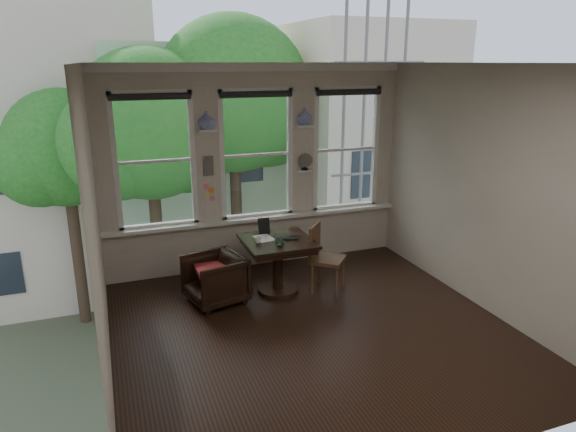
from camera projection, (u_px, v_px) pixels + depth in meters
name	position (u px, v px, depth m)	size (l,w,h in m)	color
ground	(314.00, 330.00, 5.99)	(4.50, 4.50, 0.00)	black
ceiling	(318.00, 63.00, 5.12)	(4.50, 4.50, 0.00)	silver
wall_back	(256.00, 168.00, 7.58)	(4.50, 4.50, 0.00)	beige
wall_front	(444.00, 290.00, 3.53)	(4.50, 4.50, 0.00)	beige
wall_left	(96.00, 230.00, 4.81)	(4.50, 4.50, 0.00)	beige
wall_right	(484.00, 190.00, 6.30)	(4.50, 4.50, 0.00)	beige
window_left	(155.00, 161.00, 7.04)	(1.10, 0.12, 1.90)	white
window_center	(256.00, 155.00, 7.52)	(1.10, 0.12, 1.90)	white
window_right	(345.00, 149.00, 8.00)	(1.10, 0.12, 1.90)	white
shelf_left	(207.00, 130.00, 7.07)	(0.26, 0.16, 0.03)	white
shelf_right	(304.00, 126.00, 7.55)	(0.26, 0.16, 0.03)	white
intercom	(208.00, 166.00, 7.25)	(0.14, 0.06, 0.28)	#59544F
sticky_notes	(209.00, 190.00, 7.35)	(0.16, 0.01, 0.24)	pink
desk_fan	(305.00, 164.00, 7.70)	(0.20, 0.20, 0.24)	#59544F
vase_left	(207.00, 120.00, 7.03)	(0.24, 0.24, 0.25)	silver
vase_right	(305.00, 116.00, 7.51)	(0.24, 0.24, 0.25)	silver
table	(278.00, 266.00, 6.90)	(0.90, 0.90, 0.75)	black
armchair_left	(215.00, 279.00, 6.61)	(0.68, 0.70, 0.64)	black
cushion_red	(215.00, 270.00, 6.58)	(0.45, 0.45, 0.06)	maroon
side_chair_right	(328.00, 259.00, 6.91)	(0.42, 0.42, 0.92)	#492B1A
laptop	(288.00, 239.00, 6.77)	(0.29, 0.19, 0.02)	black
mug	(258.00, 240.00, 6.66)	(0.09, 0.09, 0.08)	white
drinking_glass	(280.00, 243.00, 6.52)	(0.14, 0.14, 0.11)	white
tablet	(264.00, 226.00, 7.00)	(0.16, 0.02, 0.22)	black
papers	(264.00, 238.00, 6.84)	(0.22, 0.30, 0.00)	silver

